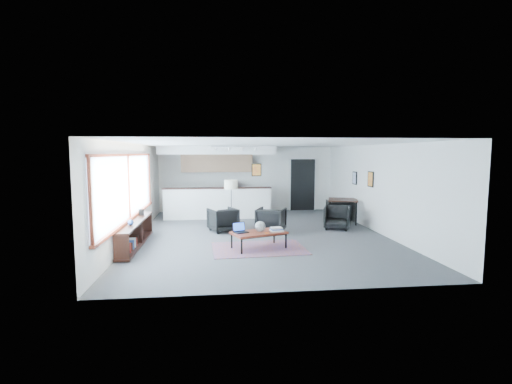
{
  "coord_description": "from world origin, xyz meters",
  "views": [
    {
      "loc": [
        -1.29,
        -10.49,
        2.35
      ],
      "look_at": [
        -0.08,
        0.4,
        1.2
      ],
      "focal_mm": 26.0,
      "sensor_mm": 36.0,
      "label": 1
    }
  ],
  "objects": [
    {
      "name": "track_light",
      "position": [
        -0.59,
        2.2,
        2.53
      ],
      "size": [
        1.6,
        0.07,
        0.15
      ],
      "color": "silver",
      "rests_on": "room"
    },
    {
      "name": "coffee_table",
      "position": [
        -0.23,
        -1.61,
        0.39
      ],
      "size": [
        1.46,
        1.1,
        0.42
      ],
      "rotation": [
        0.0,
        0.0,
        0.35
      ],
      "color": "maroon",
      "rests_on": "floor"
    },
    {
      "name": "laptop",
      "position": [
        -0.7,
        -1.61,
        0.49
      ],
      "size": [
        0.41,
        0.38,
        0.24
      ],
      "rotation": [
        0.0,
        0.0,
        0.42
      ],
      "color": "black",
      "rests_on": "coffee_table"
    },
    {
      "name": "armchair_right",
      "position": [
        0.36,
        0.23,
        0.4
      ],
      "size": [
        1.01,
        0.98,
        0.81
      ],
      "primitive_type": "imported",
      "rotation": [
        0.0,
        0.0,
        2.75
      ],
      "color": "black",
      "rests_on": "floor"
    },
    {
      "name": "kitchenette",
      "position": [
        -1.2,
        3.71,
        1.38
      ],
      "size": [
        4.2,
        1.96,
        2.6
      ],
      "color": "white",
      "rests_on": "floor"
    },
    {
      "name": "wall_art_upper",
      "position": [
        3.47,
        1.7,
        1.5
      ],
      "size": [
        0.03,
        0.34,
        0.44
      ],
      "color": "black",
      "rests_on": "room"
    },
    {
      "name": "console",
      "position": [
        -3.3,
        -1.05,
        0.33
      ],
      "size": [
        0.35,
        3.0,
        0.8
      ],
      "color": "black",
      "rests_on": "floor"
    },
    {
      "name": "window",
      "position": [
        -3.46,
        -0.9,
        1.46
      ],
      "size": [
        0.1,
        5.95,
        1.66
      ],
      "color": "#8CBFFF",
      "rests_on": "room"
    },
    {
      "name": "dining_chair_near",
      "position": [
        2.46,
        0.5,
        0.34
      ],
      "size": [
        0.83,
        0.81,
        0.67
      ],
      "primitive_type": "imported",
      "rotation": [
        0.0,
        0.0,
        -0.37
      ],
      "color": "black",
      "rests_on": "floor"
    },
    {
      "name": "floor_lamp",
      "position": [
        -0.78,
        1.23,
        1.3
      ],
      "size": [
        0.47,
        0.47,
        1.5
      ],
      "rotation": [
        0.0,
        0.0,
        0.1
      ],
      "color": "black",
      "rests_on": "floor"
    },
    {
      "name": "kilim_rug",
      "position": [
        -0.23,
        -1.61,
        0.01
      ],
      "size": [
        2.34,
        1.65,
        0.01
      ],
      "rotation": [
        0.0,
        0.0,
        0.05
      ],
      "color": "#6A4150",
      "rests_on": "floor"
    },
    {
      "name": "wall_art_lower",
      "position": [
        3.47,
        0.4,
        1.55
      ],
      "size": [
        0.03,
        0.38,
        0.48
      ],
      "color": "black",
      "rests_on": "room"
    },
    {
      "name": "ceramic_pot",
      "position": [
        -0.19,
        -1.61,
        0.55
      ],
      "size": [
        0.26,
        0.26,
        0.26
      ],
      "rotation": [
        0.0,
        0.0,
        -0.2
      ],
      "color": "gray",
      "rests_on": "coffee_table"
    },
    {
      "name": "armchair_left",
      "position": [
        -1.06,
        0.55,
        0.39
      ],
      "size": [
        0.97,
        0.95,
        0.78
      ],
      "primitive_type": "imported",
      "rotation": [
        0.0,
        0.0,
        3.54
      ],
      "color": "black",
      "rests_on": "floor"
    },
    {
      "name": "room",
      "position": [
        0.0,
        0.0,
        1.3
      ],
      "size": [
        7.02,
        9.02,
        2.62
      ],
      "color": "#47474A",
      "rests_on": "ground"
    },
    {
      "name": "coaster",
      "position": [
        -0.05,
        -1.78,
        0.43
      ],
      "size": [
        0.11,
        0.11,
        0.01
      ],
      "rotation": [
        0.0,
        0.0,
        0.01
      ],
      "color": "#E5590C",
      "rests_on": "coffee_table"
    },
    {
      "name": "doorway",
      "position": [
        2.3,
        4.42,
        1.07
      ],
      "size": [
        1.1,
        0.12,
        2.15
      ],
      "color": "black",
      "rests_on": "room"
    },
    {
      "name": "microwave",
      "position": [
        -0.64,
        4.15,
        1.1
      ],
      "size": [
        0.54,
        0.35,
        0.34
      ],
      "primitive_type": "imported",
      "rotation": [
        0.0,
        0.0,
        -0.16
      ],
      "color": "black",
      "rests_on": "kitchenette"
    },
    {
      "name": "dining_chair_far",
      "position": [
        3.0,
        1.95,
        0.33
      ],
      "size": [
        0.72,
        0.68,
        0.66
      ],
      "primitive_type": "imported",
      "rotation": [
        0.0,
        0.0,
        3.01
      ],
      "color": "black",
      "rests_on": "floor"
    },
    {
      "name": "dining_table",
      "position": [
        3.0,
        1.5,
        0.73
      ],
      "size": [
        1.2,
        1.2,
        0.8
      ],
      "rotation": [
        0.0,
        0.0,
        -0.32
      ],
      "color": "black",
      "rests_on": "floor"
    },
    {
      "name": "book_stack",
      "position": [
        0.22,
        -1.58,
        0.47
      ],
      "size": [
        0.35,
        0.29,
        0.1
      ],
      "rotation": [
        0.0,
        0.0,
        0.15
      ],
      "color": "silver",
      "rests_on": "coffee_table"
    }
  ]
}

